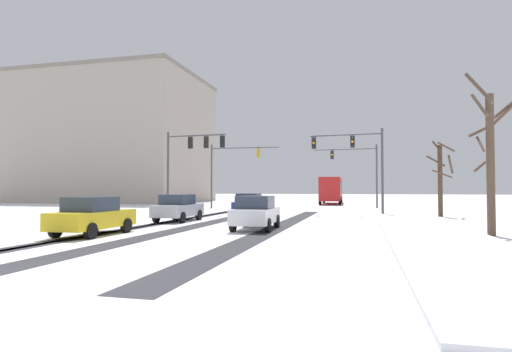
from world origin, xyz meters
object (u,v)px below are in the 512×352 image
at_px(traffic_signal_far_left, 230,164).
at_px(bus_oncoming, 331,189).
at_px(traffic_signal_near_left, 190,153).
at_px(car_yellow_cab_fourth, 92,216).
at_px(bare_tree_sidewalk_near, 491,153).
at_px(bare_tree_sidewalk_mid, 441,177).
at_px(car_blue_lead, 249,204).
at_px(car_white_third, 256,213).
at_px(traffic_signal_near_right, 356,154).
at_px(car_silver_second, 178,208).
at_px(traffic_signal_far_right, 358,165).
at_px(office_building_far_left_block, 112,140).

bearing_deg(traffic_signal_far_left, bus_oncoming, 58.64).
height_order(traffic_signal_near_left, car_yellow_cab_fourth, traffic_signal_near_left).
distance_m(bare_tree_sidewalk_near, bare_tree_sidewalk_mid, 12.46).
distance_m(car_blue_lead, bus_oncoming, 25.89).
xyz_separation_m(traffic_signal_near_left, car_white_third, (8.01, -10.86, -3.94)).
relative_size(traffic_signal_near_right, bus_oncoming, 0.59).
distance_m(traffic_signal_near_left, car_silver_second, 8.36).
relative_size(traffic_signal_far_right, bare_tree_sidewalk_near, 0.94).
xyz_separation_m(traffic_signal_near_right, bare_tree_sidewalk_mid, (5.79, -0.80, -1.80)).
relative_size(car_white_third, bus_oncoming, 0.38).
height_order(car_blue_lead, bus_oncoming, bus_oncoming).
distance_m(traffic_signal_far_right, bare_tree_sidewalk_mid, 14.11).
bearing_deg(traffic_signal_far_right, office_building_far_left_block, 160.81).
bearing_deg(car_silver_second, car_blue_lead, 67.98).
xyz_separation_m(bare_tree_sidewalk_near, bare_tree_sidewalk_mid, (0.16, 12.44, -0.66)).
relative_size(bare_tree_sidewalk_mid, office_building_far_left_block, 0.20).
xyz_separation_m(car_white_third, bare_tree_sidewalk_mid, (10.38, 12.28, 2.01)).
relative_size(traffic_signal_far_left, traffic_signal_far_right, 1.09).
relative_size(traffic_signal_far_left, car_blue_lead, 1.70).
distance_m(traffic_signal_far_right, car_white_third, 25.75).
xyz_separation_m(car_yellow_cab_fourth, bare_tree_sidewalk_mid, (16.48, 16.36, 2.01)).
distance_m(car_silver_second, car_yellow_cab_fourth, 7.91).
height_order(car_blue_lead, bare_tree_sidewalk_mid, bare_tree_sidewalk_mid).
bearing_deg(bare_tree_sidewalk_mid, car_silver_second, -152.41).
xyz_separation_m(car_blue_lead, office_building_far_left_block, (-29.47, 27.61, 8.70)).
relative_size(traffic_signal_near_left, car_white_third, 1.56).
bearing_deg(car_white_third, traffic_signal_near_right, 70.69).
relative_size(traffic_signal_far_left, bare_tree_sidewalk_near, 1.03).
distance_m(car_silver_second, bare_tree_sidewalk_mid, 18.37).
relative_size(traffic_signal_near_left, bare_tree_sidewalk_mid, 1.21).
distance_m(car_yellow_cab_fourth, bus_oncoming, 40.67).
bearing_deg(traffic_signal_far_right, traffic_signal_near_right, -90.27).
height_order(traffic_signal_near_right, car_yellow_cab_fourth, traffic_signal_near_right).
relative_size(traffic_signal_near_left, bare_tree_sidewalk_near, 0.94).
bearing_deg(car_yellow_cab_fourth, bare_tree_sidewalk_near, 13.53).
relative_size(car_silver_second, bare_tree_sidewalk_near, 0.59).
xyz_separation_m(bare_tree_sidewalk_near, office_building_far_left_block, (-42.82, 38.19, 6.03)).
height_order(traffic_signal_far_left, bus_oncoming, traffic_signal_far_left).
xyz_separation_m(car_silver_second, bare_tree_sidewalk_mid, (16.18, 8.46, 2.01)).
height_order(car_blue_lead, office_building_far_left_block, office_building_far_left_block).
xyz_separation_m(traffic_signal_far_left, traffic_signal_far_right, (12.61, 4.02, -0.03)).
relative_size(traffic_signal_near_right, car_silver_second, 1.58).
distance_m(traffic_signal_far_left, office_building_far_left_block, 30.34).
bearing_deg(traffic_signal_far_left, car_blue_lead, -65.54).
bearing_deg(car_silver_second, office_building_far_left_block, 128.08).
distance_m(traffic_signal_far_right, bare_tree_sidewalk_near, 25.85).
xyz_separation_m(car_blue_lead, car_yellow_cab_fourth, (-2.96, -14.50, 0.00)).
distance_m(traffic_signal_near_right, traffic_signal_far_right, 11.98).
distance_m(traffic_signal_far_right, car_silver_second, 23.95).
bearing_deg(traffic_signal_far_left, office_building_far_left_block, 145.41).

